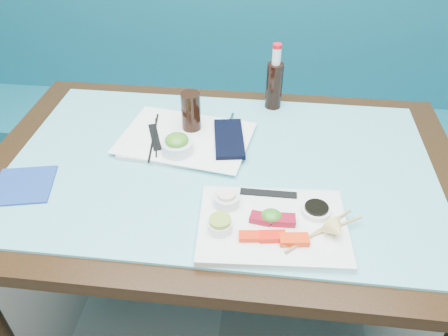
# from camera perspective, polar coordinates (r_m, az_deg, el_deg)

# --- Properties ---
(booth_bench) EXTENTS (3.00, 0.56, 1.17)m
(booth_bench) POSITION_cam_1_polar(r_m,az_deg,el_deg) (2.18, 2.36, 6.25)
(booth_bench) COLOR #11596C
(booth_bench) RESTS_ON ground
(dining_table) EXTENTS (1.40, 0.90, 0.75)m
(dining_table) POSITION_cam_1_polar(r_m,az_deg,el_deg) (1.33, -0.38, -2.49)
(dining_table) COLOR black
(dining_table) RESTS_ON ground
(glass_top) EXTENTS (1.22, 0.76, 0.01)m
(glass_top) POSITION_cam_1_polar(r_m,az_deg,el_deg) (1.27, -0.40, 0.46)
(glass_top) COLOR #66C1CD
(glass_top) RESTS_ON dining_table
(sashimi_plate) EXTENTS (0.38, 0.28, 0.02)m
(sashimi_plate) POSITION_cam_1_polar(r_m,az_deg,el_deg) (1.08, 6.37, -7.53)
(sashimi_plate) COLOR white
(sashimi_plate) RESTS_ON glass_top
(salmon_left) EXTENTS (0.06, 0.03, 0.01)m
(salmon_left) POSITION_cam_1_polar(r_m,az_deg,el_deg) (1.03, 3.53, -8.91)
(salmon_left) COLOR #FF260A
(salmon_left) RESTS_ON sashimi_plate
(salmon_mid) EXTENTS (0.07, 0.04, 0.02)m
(salmon_mid) POSITION_cam_1_polar(r_m,az_deg,el_deg) (1.03, 6.35, -8.88)
(salmon_mid) COLOR #FB180A
(salmon_mid) RESTS_ON sashimi_plate
(salmon_right) EXTENTS (0.07, 0.04, 0.02)m
(salmon_right) POSITION_cam_1_polar(r_m,az_deg,el_deg) (1.03, 9.15, -9.24)
(salmon_right) COLOR #FF360A
(salmon_right) RESTS_ON sashimi_plate
(tuna_left) EXTENTS (0.06, 0.04, 0.02)m
(tuna_left) POSITION_cam_1_polar(r_m,az_deg,el_deg) (1.07, 4.83, -6.57)
(tuna_left) COLOR maroon
(tuna_left) RESTS_ON sashimi_plate
(tuna_right) EXTENTS (0.06, 0.04, 0.02)m
(tuna_right) POSITION_cam_1_polar(r_m,az_deg,el_deg) (1.07, 7.79, -6.75)
(tuna_right) COLOR maroon
(tuna_right) RESTS_ON sashimi_plate
(seaweed_garnish) EXTENTS (0.06, 0.06, 0.03)m
(seaweed_garnish) POSITION_cam_1_polar(r_m,az_deg,el_deg) (1.07, 6.21, -6.26)
(seaweed_garnish) COLOR #31831E
(seaweed_garnish) RESTS_ON sashimi_plate
(ramekin_wasabi) EXTENTS (0.08, 0.08, 0.02)m
(ramekin_wasabi) POSITION_cam_1_polar(r_m,az_deg,el_deg) (1.04, -0.52, -7.55)
(ramekin_wasabi) COLOR white
(ramekin_wasabi) RESTS_ON sashimi_plate
(wasabi_fill) EXTENTS (0.06, 0.06, 0.01)m
(wasabi_fill) POSITION_cam_1_polar(r_m,az_deg,el_deg) (1.03, -0.53, -6.87)
(wasabi_fill) COLOR #85A535
(wasabi_fill) RESTS_ON ramekin_wasabi
(ramekin_ginger) EXTENTS (0.08, 0.08, 0.03)m
(ramekin_ginger) POSITION_cam_1_polar(r_m,az_deg,el_deg) (1.11, 0.31, -4.18)
(ramekin_ginger) COLOR silver
(ramekin_ginger) RESTS_ON sashimi_plate
(ginger_fill) EXTENTS (0.06, 0.06, 0.01)m
(ginger_fill) POSITION_cam_1_polar(r_m,az_deg,el_deg) (1.09, 0.32, -3.47)
(ginger_fill) COLOR #F4DCC8
(ginger_fill) RESTS_ON ramekin_ginger
(soy_dish) EXTENTS (0.08, 0.08, 0.01)m
(soy_dish) POSITION_cam_1_polar(r_m,az_deg,el_deg) (1.11, 11.94, -5.42)
(soy_dish) COLOR white
(soy_dish) RESTS_ON sashimi_plate
(soy_fill) EXTENTS (0.07, 0.07, 0.01)m
(soy_fill) POSITION_cam_1_polar(r_m,az_deg,el_deg) (1.10, 12.01, -5.05)
(soy_fill) COLOR black
(soy_fill) RESTS_ON soy_dish
(lemon_wedge) EXTENTS (0.06, 0.06, 0.05)m
(lemon_wedge) POSITION_cam_1_polar(r_m,az_deg,el_deg) (1.05, 14.46, -7.88)
(lemon_wedge) COLOR #F8D675
(lemon_wedge) RESTS_ON sashimi_plate
(chopstick_sleeve) EXTENTS (0.15, 0.02, 0.00)m
(chopstick_sleeve) POSITION_cam_1_polar(r_m,az_deg,el_deg) (1.15, 5.82, -3.31)
(chopstick_sleeve) COLOR black
(chopstick_sleeve) RESTS_ON sashimi_plate
(wooden_chopstick_a) EXTENTS (0.16, 0.16, 0.01)m
(wooden_chopstick_a) POSITION_cam_1_polar(r_m,az_deg,el_deg) (1.07, 12.34, -7.99)
(wooden_chopstick_a) COLOR #A4834D
(wooden_chopstick_a) RESTS_ON sashimi_plate
(wooden_chopstick_b) EXTENTS (0.19, 0.12, 0.01)m
(wooden_chopstick_b) POSITION_cam_1_polar(r_m,az_deg,el_deg) (1.07, 12.88, -8.02)
(wooden_chopstick_b) COLOR tan
(wooden_chopstick_b) RESTS_ON sashimi_plate
(serving_tray) EXTENTS (0.37, 0.29, 0.01)m
(serving_tray) POSITION_cam_1_polar(r_m,az_deg,el_deg) (1.36, -5.02, 3.72)
(serving_tray) COLOR silver
(serving_tray) RESTS_ON glass_top
(paper_placemat) EXTENTS (0.43, 0.33, 0.00)m
(paper_placemat) POSITION_cam_1_polar(r_m,az_deg,el_deg) (1.36, -5.03, 3.99)
(paper_placemat) COLOR white
(paper_placemat) RESTS_ON serving_tray
(seaweed_bowl) EXTENTS (0.11, 0.11, 0.04)m
(seaweed_bowl) POSITION_cam_1_polar(r_m,az_deg,el_deg) (1.29, -6.13, 2.77)
(seaweed_bowl) COLOR silver
(seaweed_bowl) RESTS_ON serving_tray
(seaweed_salad) EXTENTS (0.08, 0.08, 0.03)m
(seaweed_salad) POSITION_cam_1_polar(r_m,az_deg,el_deg) (1.28, -6.20, 3.64)
(seaweed_salad) COLOR #42891F
(seaweed_salad) RESTS_ON seaweed_bowl
(cola_glass) EXTENTS (0.08, 0.08, 0.12)m
(cola_glass) POSITION_cam_1_polar(r_m,az_deg,el_deg) (1.37, -4.33, 7.38)
(cola_glass) COLOR black
(cola_glass) RESTS_ON serving_tray
(navy_pouch) EXTENTS (0.12, 0.21, 0.02)m
(navy_pouch) POSITION_cam_1_polar(r_m,az_deg,el_deg) (1.34, 0.66, 3.85)
(navy_pouch) COLOR black
(navy_pouch) RESTS_ON serving_tray
(fork) EXTENTS (0.02, 0.09, 0.01)m
(fork) POSITION_cam_1_polar(r_m,az_deg,el_deg) (1.42, 0.87, 6.19)
(fork) COLOR silver
(fork) RESTS_ON serving_tray
(black_chopstick_a) EXTENTS (0.04, 0.26, 0.01)m
(black_chopstick_a) POSITION_cam_1_polar(r_m,az_deg,el_deg) (1.37, -9.19, 4.07)
(black_chopstick_a) COLOR black
(black_chopstick_a) RESTS_ON serving_tray
(black_chopstick_b) EXTENTS (0.06, 0.21, 0.01)m
(black_chopstick_b) POSITION_cam_1_polar(r_m,az_deg,el_deg) (1.37, -8.87, 4.03)
(black_chopstick_b) COLOR black
(black_chopstick_b) RESTS_ON serving_tray
(tray_sleeve) EXTENTS (0.08, 0.15, 0.00)m
(tray_sleeve) POSITION_cam_1_polar(r_m,az_deg,el_deg) (1.37, -9.03, 4.01)
(tray_sleeve) COLOR black
(tray_sleeve) RESTS_ON serving_tray
(cola_bottle_body) EXTENTS (0.07, 0.07, 0.16)m
(cola_bottle_body) POSITION_cam_1_polar(r_m,az_deg,el_deg) (1.51, 6.57, 10.61)
(cola_bottle_body) COLOR black
(cola_bottle_body) RESTS_ON glass_top
(cola_bottle_neck) EXTENTS (0.04, 0.04, 0.06)m
(cola_bottle_neck) POSITION_cam_1_polar(r_m,az_deg,el_deg) (1.46, 6.88, 14.31)
(cola_bottle_neck) COLOR white
(cola_bottle_neck) RESTS_ON cola_bottle_body
(cola_bottle_cap) EXTENTS (0.04, 0.04, 0.01)m
(cola_bottle_cap) POSITION_cam_1_polar(r_m,az_deg,el_deg) (1.45, 6.99, 15.55)
(cola_bottle_cap) COLOR red
(cola_bottle_cap) RESTS_ON cola_bottle_neck
(blue_napkin) EXTENTS (0.18, 0.18, 0.01)m
(blue_napkin) POSITION_cam_1_polar(r_m,az_deg,el_deg) (1.31, -24.68, -2.07)
(blue_napkin) COLOR navy
(blue_napkin) RESTS_ON glass_top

